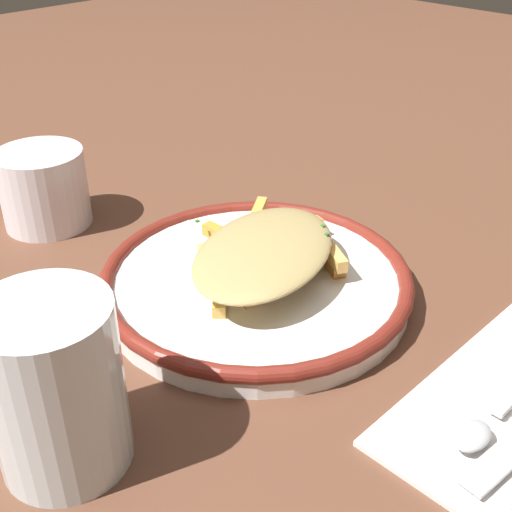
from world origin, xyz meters
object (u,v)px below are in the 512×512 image
(water_glass, at_px, (56,387))
(coffee_mug, at_px, (43,188))
(spoon, at_px, (497,411))
(plate, at_px, (256,281))
(fries_heap, at_px, (267,250))

(water_glass, xyz_separation_m, coffee_mug, (0.29, -0.16, -0.02))
(spoon, bearing_deg, plate, 0.56)
(plate, height_order, water_glass, water_glass)
(fries_heap, distance_m, spoon, 0.23)
(water_glass, bearing_deg, plate, -78.73)
(spoon, height_order, water_glass, water_glass)
(fries_heap, bearing_deg, spoon, 177.91)
(spoon, relative_size, coffee_mug, 1.32)
(spoon, xyz_separation_m, coffee_mug, (0.48, 0.06, 0.03))
(plate, height_order, fries_heap, fries_heap)
(spoon, distance_m, coffee_mug, 0.48)
(coffee_mug, bearing_deg, fries_heap, -164.82)
(plate, height_order, coffee_mug, coffee_mug)
(fries_heap, height_order, coffee_mug, coffee_mug)
(fries_heap, distance_m, coffee_mug, 0.26)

